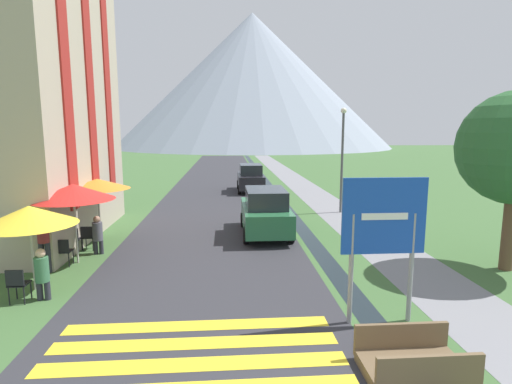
{
  "coord_description": "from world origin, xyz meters",
  "views": [
    {
      "loc": [
        -1.87,
        -3.39,
        4.05
      ],
      "look_at": [
        -0.89,
        10.0,
        1.95
      ],
      "focal_mm": 28.0,
      "sensor_mm": 36.0,
      "label": 1
    }
  ],
  "objects_px": {
    "footbridge": "(414,362)",
    "cafe_chair_middle": "(64,250)",
    "road_sign": "(383,229)",
    "parked_car_far": "(251,178)",
    "person_standing_terrace": "(44,240)",
    "cafe_chair_nearest": "(17,282)",
    "parked_car_near": "(265,212)",
    "person_seated_far": "(42,272)",
    "hotel_building": "(15,64)",
    "cafe_umbrella_middle_red": "(73,192)",
    "cafe_chair_far_right": "(88,236)",
    "person_seated_near": "(98,233)",
    "cafe_chair_far_left": "(73,238)",
    "streetlamp": "(342,151)",
    "cafe_umbrella_front_yellow": "(29,216)",
    "cafe_umbrella_rear_orange": "(97,184)"
  },
  "relations": [
    {
      "from": "footbridge",
      "to": "person_standing_terrace",
      "type": "relative_size",
      "value": 1.03
    },
    {
      "from": "cafe_chair_nearest",
      "to": "cafe_chair_far_right",
      "type": "bearing_deg",
      "value": 106.14
    },
    {
      "from": "cafe_chair_far_right",
      "to": "cafe_umbrella_rear_orange",
      "type": "relative_size",
      "value": 0.37
    },
    {
      "from": "footbridge",
      "to": "cafe_umbrella_rear_orange",
      "type": "bearing_deg",
      "value": 131.61
    },
    {
      "from": "hotel_building",
      "to": "parked_car_far",
      "type": "xyz_separation_m",
      "value": [
        9.08,
        10.72,
        -5.45
      ]
    },
    {
      "from": "footbridge",
      "to": "cafe_umbrella_middle_red",
      "type": "distance_m",
      "value": 10.1
    },
    {
      "from": "cafe_umbrella_front_yellow",
      "to": "person_seated_near",
      "type": "distance_m",
      "value": 3.25
    },
    {
      "from": "cafe_umbrella_middle_red",
      "to": "person_standing_terrace",
      "type": "height_order",
      "value": "cafe_umbrella_middle_red"
    },
    {
      "from": "cafe_chair_far_right",
      "to": "streetlamp",
      "type": "height_order",
      "value": "streetlamp"
    },
    {
      "from": "hotel_building",
      "to": "cafe_umbrella_front_yellow",
      "type": "distance_m",
      "value": 7.37
    },
    {
      "from": "hotel_building",
      "to": "parked_car_near",
      "type": "bearing_deg",
      "value": -2.08
    },
    {
      "from": "cafe_chair_nearest",
      "to": "cafe_chair_middle",
      "type": "xyz_separation_m",
      "value": [
        0.04,
        2.58,
        0.0
      ]
    },
    {
      "from": "person_standing_terrace",
      "to": "streetlamp",
      "type": "height_order",
      "value": "streetlamp"
    },
    {
      "from": "cafe_chair_middle",
      "to": "cafe_umbrella_front_yellow",
      "type": "height_order",
      "value": "cafe_umbrella_front_yellow"
    },
    {
      "from": "footbridge",
      "to": "cafe_chair_middle",
      "type": "bearing_deg",
      "value": 143.23
    },
    {
      "from": "footbridge",
      "to": "cafe_chair_far_right",
      "type": "distance_m",
      "value": 10.83
    },
    {
      "from": "parked_car_near",
      "to": "person_seated_near",
      "type": "height_order",
      "value": "parked_car_near"
    },
    {
      "from": "person_seated_far",
      "to": "person_standing_terrace",
      "type": "height_order",
      "value": "person_standing_terrace"
    },
    {
      "from": "cafe_chair_far_left",
      "to": "cafe_chair_middle",
      "type": "relative_size",
      "value": 1.0
    },
    {
      "from": "cafe_chair_middle",
      "to": "streetlamp",
      "type": "relative_size",
      "value": 0.17
    },
    {
      "from": "streetlamp",
      "to": "cafe_chair_nearest",
      "type": "bearing_deg",
      "value": -137.13
    },
    {
      "from": "streetlamp",
      "to": "cafe_umbrella_front_yellow",
      "type": "bearing_deg",
      "value": -139.64
    },
    {
      "from": "road_sign",
      "to": "person_standing_terrace",
      "type": "height_order",
      "value": "road_sign"
    },
    {
      "from": "cafe_chair_far_right",
      "to": "cafe_chair_middle",
      "type": "relative_size",
      "value": 1.0
    },
    {
      "from": "parked_car_far",
      "to": "cafe_chair_middle",
      "type": "bearing_deg",
      "value": -114.3
    },
    {
      "from": "hotel_building",
      "to": "road_sign",
      "type": "xyz_separation_m",
      "value": [
        10.72,
        -7.64,
        -4.34
      ]
    },
    {
      "from": "footbridge",
      "to": "person_seated_near",
      "type": "xyz_separation_m",
      "value": [
        -7.31,
        7.11,
        0.48
      ]
    },
    {
      "from": "person_seated_near",
      "to": "person_standing_terrace",
      "type": "bearing_deg",
      "value": -119.81
    },
    {
      "from": "cafe_chair_nearest",
      "to": "person_seated_far",
      "type": "xyz_separation_m",
      "value": [
        0.5,
        0.17,
        0.19
      ]
    },
    {
      "from": "cafe_chair_far_left",
      "to": "cafe_chair_middle",
      "type": "distance_m",
      "value": 1.39
    },
    {
      "from": "hotel_building",
      "to": "parked_car_far",
      "type": "bearing_deg",
      "value": 49.73
    },
    {
      "from": "cafe_chair_far_right",
      "to": "parked_car_far",
      "type": "bearing_deg",
      "value": 87.52
    },
    {
      "from": "hotel_building",
      "to": "cafe_umbrella_middle_red",
      "type": "xyz_separation_m",
      "value": [
        2.92,
        -3.22,
        -4.16
      ]
    },
    {
      "from": "cafe_chair_nearest",
      "to": "hotel_building",
      "type": "bearing_deg",
      "value": 132.22
    },
    {
      "from": "footbridge",
      "to": "hotel_building",
      "type": "bearing_deg",
      "value": 138.18
    },
    {
      "from": "hotel_building",
      "to": "streetlamp",
      "type": "xyz_separation_m",
      "value": [
        13.13,
        3.65,
        -3.34
      ]
    },
    {
      "from": "cafe_chair_far_right",
      "to": "cafe_umbrella_rear_orange",
      "type": "height_order",
      "value": "cafe_umbrella_rear_orange"
    },
    {
      "from": "hotel_building",
      "to": "footbridge",
      "type": "xyz_separation_m",
      "value": [
        10.59,
        -9.48,
        -6.13
      ]
    },
    {
      "from": "hotel_building",
      "to": "person_standing_terrace",
      "type": "xyz_separation_m",
      "value": [
        2.32,
        -4.04,
        -5.4
      ]
    },
    {
      "from": "cafe_chair_middle",
      "to": "streetlamp",
      "type": "bearing_deg",
      "value": 41.6
    },
    {
      "from": "cafe_chair_far_right",
      "to": "cafe_umbrella_rear_orange",
      "type": "distance_m",
      "value": 1.98
    },
    {
      "from": "parked_car_far",
      "to": "cafe_umbrella_front_yellow",
      "type": "distance_m",
      "value": 17.3
    },
    {
      "from": "parked_car_far",
      "to": "cafe_chair_far_right",
      "type": "bearing_deg",
      "value": -116.3
    },
    {
      "from": "person_standing_terrace",
      "to": "parked_car_near",
      "type": "bearing_deg",
      "value": 29.07
    },
    {
      "from": "cafe_chair_far_left",
      "to": "person_seated_near",
      "type": "bearing_deg",
      "value": -5.74
    },
    {
      "from": "cafe_chair_far_left",
      "to": "cafe_umbrella_middle_red",
      "type": "distance_m",
      "value": 2.06
    },
    {
      "from": "cafe_chair_far_right",
      "to": "cafe_umbrella_middle_red",
      "type": "xyz_separation_m",
      "value": [
        0.1,
        -1.28,
        1.69
      ]
    },
    {
      "from": "person_seated_far",
      "to": "person_seated_near",
      "type": "distance_m",
      "value": 3.59
    },
    {
      "from": "person_standing_terrace",
      "to": "footbridge",
      "type": "bearing_deg",
      "value": -33.35
    },
    {
      "from": "road_sign",
      "to": "parked_car_far",
      "type": "bearing_deg",
      "value": 95.11
    }
  ]
}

